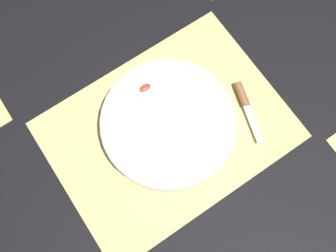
# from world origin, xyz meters

# --- Properties ---
(ground_plane) EXTENTS (6.00, 6.00, 0.00)m
(ground_plane) POSITION_xyz_m (0.00, 0.00, 0.00)
(ground_plane) COLOR black
(bamboo_mat_center) EXTENTS (0.49, 0.36, 0.01)m
(bamboo_mat_center) POSITION_xyz_m (0.00, 0.00, 0.00)
(bamboo_mat_center) COLOR tan
(bamboo_mat_center) RESTS_ON ground_plane
(fruit_salad_bowl) EXTENTS (0.27, 0.27, 0.07)m
(fruit_salad_bowl) POSITION_xyz_m (0.00, 0.00, 0.04)
(fruit_salad_bowl) COLOR silver
(fruit_salad_bowl) RESTS_ON bamboo_mat_center
(paring_knife) EXTENTS (0.06, 0.14, 0.02)m
(paring_knife) POSITION_xyz_m (0.17, -0.03, 0.01)
(paring_knife) COLOR silver
(paring_knife) RESTS_ON bamboo_mat_center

